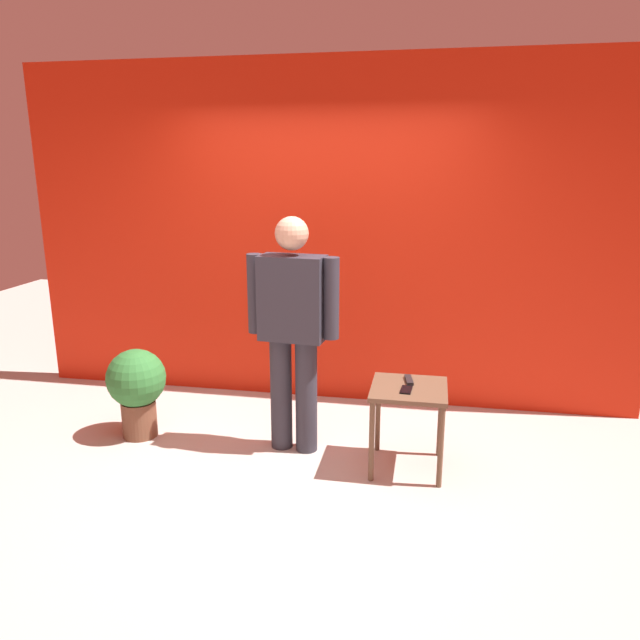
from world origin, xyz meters
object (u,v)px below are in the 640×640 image
at_px(tv_remote, 409,380).
at_px(standing_person, 293,324).
at_px(side_table, 409,400).
at_px(potted_plant, 137,386).
at_px(cell_phone, 406,390).

bearing_deg(tv_remote, standing_person, 168.25).
height_order(side_table, potted_plant, potted_plant).
bearing_deg(tv_remote, potted_plant, 170.36).
height_order(cell_phone, tv_remote, tv_remote).
relative_size(standing_person, cell_phone, 11.71).
bearing_deg(side_table, standing_person, 170.20).
bearing_deg(potted_plant, tv_remote, -0.35).
relative_size(side_table, potted_plant, 0.86).
bearing_deg(potted_plant, cell_phone, -5.28).
relative_size(standing_person, tv_remote, 9.92).
height_order(cell_phone, potted_plant, potted_plant).
xyz_separation_m(standing_person, cell_phone, (0.81, -0.21, -0.35)).
height_order(standing_person, potted_plant, standing_person).
xyz_separation_m(side_table, potted_plant, (-2.03, 0.12, -0.08)).
bearing_deg(tv_remote, side_table, -95.80).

